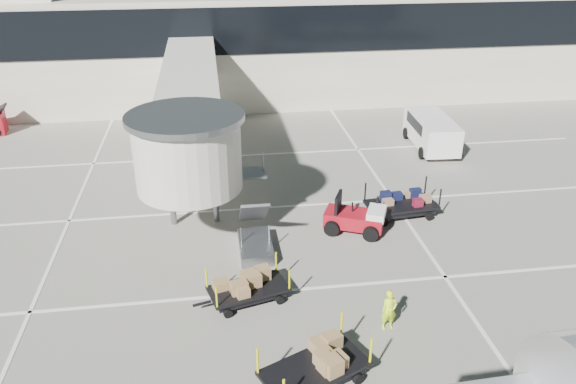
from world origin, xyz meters
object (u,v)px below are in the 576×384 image
(box_cart_far, at_px, (249,288))
(minivan, at_px, (431,129))
(baggage_tug, at_px, (356,218))
(box_cart_near, at_px, (316,368))
(suitcase_cart, at_px, (402,205))
(ground_worker, at_px, (389,310))

(box_cart_far, distance_m, minivan, 18.91)
(baggage_tug, height_order, box_cart_far, baggage_tug)
(baggage_tug, distance_m, minivan, 12.07)
(box_cart_near, xyz_separation_m, minivan, (10.80, 18.72, 0.59))
(box_cart_near, bearing_deg, box_cart_far, 86.13)
(suitcase_cart, relative_size, minivan, 0.78)
(suitcase_cart, height_order, minivan, minivan)
(ground_worker, bearing_deg, minivan, 59.95)
(baggage_tug, height_order, ground_worker, baggage_tug)
(suitcase_cart, xyz_separation_m, minivan, (4.65, 8.54, 0.63))
(baggage_tug, height_order, box_cart_near, baggage_tug)
(baggage_tug, height_order, suitcase_cart, baggage_tug)
(baggage_tug, distance_m, ground_worker, 6.85)
(box_cart_far, bearing_deg, minivan, 33.60)
(baggage_tug, bearing_deg, suitcase_cart, 47.54)
(minivan, bearing_deg, ground_worker, -111.95)
(suitcase_cart, relative_size, box_cart_far, 1.13)
(suitcase_cart, distance_m, box_cart_far, 9.66)
(suitcase_cart, relative_size, ground_worker, 2.69)
(suitcase_cart, bearing_deg, ground_worker, -117.54)
(box_cart_near, bearing_deg, suitcase_cart, 34.55)
(baggage_tug, bearing_deg, minivan, 77.39)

